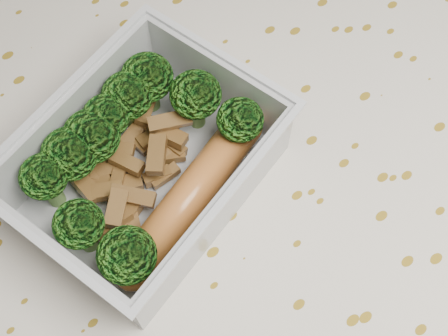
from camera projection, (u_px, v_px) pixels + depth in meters
dining_table at (221, 238)px, 0.52m from camera, size 1.40×0.90×0.75m
tablecloth at (221, 216)px, 0.48m from camera, size 1.46×0.96×0.19m
lunch_container at (146, 170)px, 0.43m from camera, size 0.21×0.18×0.06m
broccoli_florets at (124, 143)px, 0.42m from camera, size 0.16×0.14×0.05m
meat_pile at (133, 165)px, 0.44m from camera, size 0.10×0.08×0.03m
sausage at (192, 195)px, 0.42m from camera, size 0.15×0.06×0.03m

